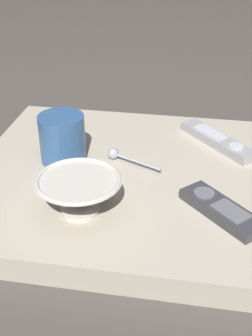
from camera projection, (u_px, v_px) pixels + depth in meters
name	position (u px, v px, depth m)	size (l,w,h in m)	color
ground_plane	(127.00, 191.00, 0.91)	(6.00, 6.00, 0.00)	#47423D
table	(127.00, 181.00, 0.90)	(0.55, 0.62, 0.05)	#B7AD99
cereal_bowl	(79.00, 193.00, 0.75)	(0.15, 0.15, 0.07)	beige
coffee_mug	(62.00, 138.00, 0.90)	(0.09, 0.09, 0.10)	#33598C
teaspoon	(119.00, 155.00, 0.91)	(0.06, 0.12, 0.02)	#A3A5B2
tv_remote_near	(221.00, 210.00, 0.76)	(0.15, 0.15, 0.02)	#38383D
tv_remote_far	(218.00, 140.00, 0.98)	(0.18, 0.17, 0.02)	#9E9EA3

